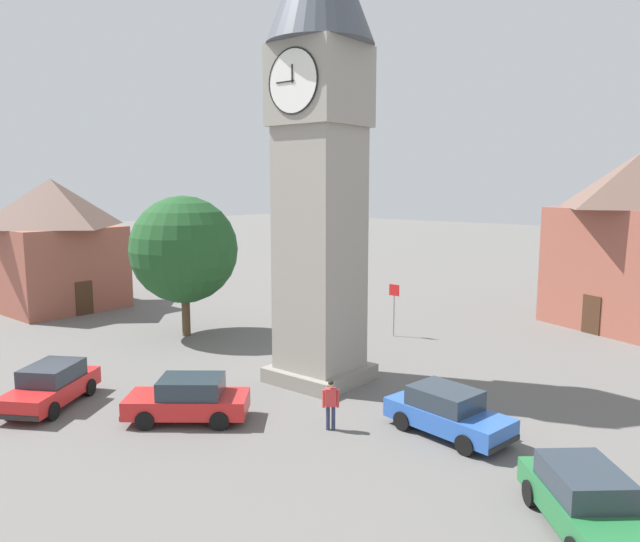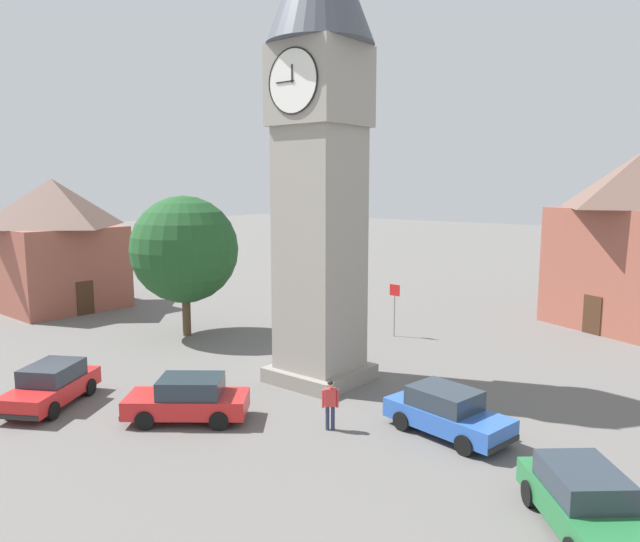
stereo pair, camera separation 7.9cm
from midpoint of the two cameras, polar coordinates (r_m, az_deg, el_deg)
ground_plane at (r=25.18m, az=0.09°, el=-10.34°), size 200.00×200.00×0.00m
clock_tower at (r=24.04m, az=0.10°, el=15.32°), size 4.21×4.21×18.87m
car_blue_kerb at (r=20.20m, az=12.13°, el=-13.04°), size 4.36×2.37×1.53m
car_silver_kerb at (r=16.06m, az=24.04°, el=-19.44°), size 3.98×4.22×1.53m
car_red_corner at (r=21.37m, az=-12.38°, el=-11.84°), size 4.28×3.88×1.53m
car_white_side at (r=24.28m, az=-24.17°, el=-9.91°), size 3.56×4.41×1.53m
pedestrian at (r=20.06m, az=1.10°, el=-12.24°), size 0.44×0.40×1.69m
tree at (r=32.22m, az=-12.74°, el=2.01°), size 5.64×5.64×7.47m
building_corner_back at (r=42.51m, az=-23.92°, el=2.52°), size 7.60×7.39×8.41m
road_sign at (r=31.89m, az=7.19°, el=-2.88°), size 0.60×0.07×2.80m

